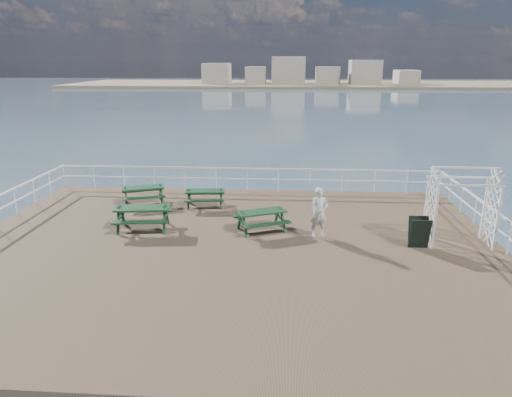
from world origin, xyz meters
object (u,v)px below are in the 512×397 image
object	(u,v)px
trellis_arbor	(461,210)
picnic_table_c	(261,216)
picnic_table_a	(143,192)
person	(319,212)
picnic_table_d	(143,213)
picnic_table_b	(205,195)

from	to	relation	value
trellis_arbor	picnic_table_c	bearing A→B (deg)	174.54
trellis_arbor	picnic_table_a	bearing A→B (deg)	163.88
person	picnic_table_c	bearing A→B (deg)	153.42
picnic_table_d	trellis_arbor	xyz separation A→B (m)	(10.92, -0.59, 0.56)
picnic_table_b	trellis_arbor	size ratio (longest dim) A/B	0.66
picnic_table_a	picnic_table_d	size ratio (longest dim) A/B	0.99
person	picnic_table_d	bearing A→B (deg)	161.95
picnic_table_c	person	bearing A→B (deg)	-34.66
picnic_table_b	picnic_table_d	distance (m)	3.33
picnic_table_a	picnic_table_c	world-z (taller)	same
picnic_table_a	picnic_table_b	world-z (taller)	picnic_table_a
picnic_table_d	trellis_arbor	world-z (taller)	trellis_arbor
picnic_table_b	picnic_table_d	xyz separation A→B (m)	(-1.77, -2.81, 0.10)
picnic_table_b	trellis_arbor	xyz separation A→B (m)	(9.15, -3.41, 0.66)
picnic_table_d	trellis_arbor	distance (m)	10.95
picnic_table_c	person	world-z (taller)	person
picnic_table_c	trellis_arbor	size ratio (longest dim) A/B	0.82
picnic_table_a	picnic_table_b	size ratio (longest dim) A/B	1.21
picnic_table_c	person	size ratio (longest dim) A/B	1.24
picnic_table_a	trellis_arbor	world-z (taller)	trellis_arbor
picnic_table_b	picnic_table_c	size ratio (longest dim) A/B	0.81
picnic_table_b	trellis_arbor	bearing A→B (deg)	-26.66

